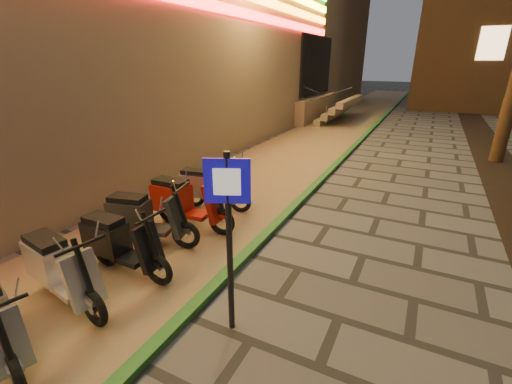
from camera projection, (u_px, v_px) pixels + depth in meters
The scene contains 8 objects.
parking_strip at pixel (294, 154), 12.03m from camera, with size 3.40×60.00×0.01m, color #8C7251.
green_curb at pixel (342, 158), 11.31m from camera, with size 0.18×60.00×0.10m, color #266525.
pedestrian_sign at pixel (229, 222), 3.68m from camera, with size 0.46×0.22×2.21m.
scooter_6 at pixel (59, 269), 4.49m from camera, with size 1.65×0.70×1.16m.
scooter_7 at pixel (118, 243), 5.15m from camera, with size 1.60×0.56×1.13m.
scooter_8 at pixel (143, 218), 5.95m from camera, with size 1.65×0.79×1.17m.
scooter_9 at pixel (183, 201), 6.56m from camera, with size 1.75×0.61×1.23m.
scooter_10 at pixel (207, 187), 7.43m from camera, with size 1.61×0.69×1.13m.
Camera 1 is at (1.46, -1.08, 3.06)m, focal length 24.00 mm.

